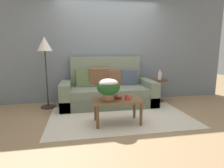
% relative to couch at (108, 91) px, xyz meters
% --- Properties ---
extents(ground_plane, '(14.00, 14.00, 0.00)m').
position_rel_couch_xyz_m(ground_plane, '(0.10, -0.87, -0.34)').
color(ground_plane, '#997A56').
extents(wall_back, '(6.40, 0.12, 2.89)m').
position_rel_couch_xyz_m(wall_back, '(0.10, 0.49, 1.11)').
color(wall_back, slate).
rests_on(wall_back, ground).
extents(area_rug, '(2.69, 1.68, 0.01)m').
position_rel_couch_xyz_m(area_rug, '(0.10, -0.89, -0.33)').
color(area_rug, beige).
rests_on(area_rug, ground).
extents(couch, '(2.17, 0.95, 1.14)m').
position_rel_couch_xyz_m(couch, '(0.00, 0.00, 0.00)').
color(couch, '#626B59').
rests_on(couch, ground).
extents(coffee_table, '(0.85, 0.48, 0.44)m').
position_rel_couch_xyz_m(coffee_table, '(-0.02, -1.21, 0.04)').
color(coffee_table, brown).
rests_on(coffee_table, ground).
extents(side_table, '(0.46, 0.46, 0.57)m').
position_rel_couch_xyz_m(side_table, '(1.32, 0.02, 0.06)').
color(side_table, '#4C331E').
rests_on(side_table, ground).
extents(floor_lamp, '(0.33, 0.33, 1.57)m').
position_rel_couch_xyz_m(floor_lamp, '(-1.37, 0.01, 0.94)').
color(floor_lamp, '#2D2823').
rests_on(floor_lamp, ground).
extents(potted_plant, '(0.39, 0.39, 0.37)m').
position_rel_couch_xyz_m(potted_plant, '(-0.19, -1.23, 0.33)').
color(potted_plant, '#A36B4C').
rests_on(potted_plant, coffee_table).
extents(coffee_mug, '(0.12, 0.08, 0.09)m').
position_rel_couch_xyz_m(coffee_mug, '(0.14, -1.28, 0.15)').
color(coffee_mug, red).
rests_on(coffee_mug, coffee_table).
extents(snack_bowl, '(0.15, 0.15, 0.07)m').
position_rel_couch_xyz_m(snack_bowl, '(-0.01, -1.16, 0.14)').
color(snack_bowl, '#B2382D').
rests_on(snack_bowl, coffee_table).
extents(table_vase, '(0.09, 0.09, 0.23)m').
position_rel_couch_xyz_m(table_vase, '(1.32, 0.02, 0.33)').
color(table_vase, silver).
rests_on(table_vase, side_table).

